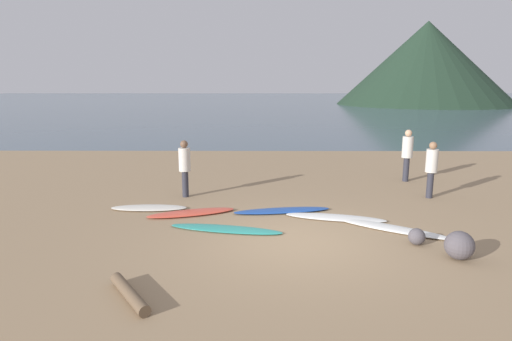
% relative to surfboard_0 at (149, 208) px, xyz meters
% --- Properties ---
extents(ground_plane, '(120.00, 120.00, 0.20)m').
position_rel_surfboard_0_xyz_m(ground_plane, '(3.75, 7.65, -0.14)').
color(ground_plane, '#997C5B').
rests_on(ground_plane, ground).
extents(ocean_water, '(140.00, 100.00, 0.01)m').
position_rel_surfboard_0_xyz_m(ocean_water, '(3.75, 59.91, -0.04)').
color(ocean_water, '#475B6B').
rests_on(ocean_water, ground).
extents(headland_hill, '(24.48, 24.48, 11.56)m').
position_rel_surfboard_0_xyz_m(headland_hill, '(26.56, 52.53, 5.74)').
color(headland_hill, '#1E3323').
rests_on(headland_hill, ground).
extents(surfboard_0, '(2.03, 0.62, 0.08)m').
position_rel_surfboard_0_xyz_m(surfboard_0, '(0.00, 0.00, 0.00)').
color(surfboard_0, silver).
rests_on(surfboard_0, ground).
extents(surfboard_1, '(2.32, 1.26, 0.09)m').
position_rel_surfboard_0_xyz_m(surfboard_1, '(1.21, -0.46, 0.01)').
color(surfboard_1, '#D84C38').
rests_on(surfboard_1, ground).
extents(surfboard_2, '(2.71, 1.06, 0.06)m').
position_rel_surfboard_0_xyz_m(surfboard_2, '(2.18, -1.67, -0.01)').
color(surfboard_2, teal).
rests_on(surfboard_2, ground).
extents(surfboard_3, '(2.60, 0.92, 0.09)m').
position_rel_surfboard_0_xyz_m(surfboard_3, '(3.55, -0.24, 0.00)').
color(surfboard_3, '#1E479E').
rests_on(surfboard_3, ground).
extents(surfboard_4, '(2.54, 1.09, 0.08)m').
position_rel_surfboard_0_xyz_m(surfboard_4, '(4.84, -0.81, -0.00)').
color(surfboard_4, white).
rests_on(surfboard_4, ground).
extents(surfboard_5, '(2.50, 1.85, 0.08)m').
position_rel_surfboard_0_xyz_m(surfboard_5, '(6.01, -1.61, -0.00)').
color(surfboard_5, white).
rests_on(surfboard_5, ground).
extents(person_0, '(0.36, 0.36, 1.77)m').
position_rel_surfboard_0_xyz_m(person_0, '(7.96, 3.39, 1.00)').
color(person_0, '#2D2D38').
rests_on(person_0, ground).
extents(person_1, '(0.34, 0.34, 1.66)m').
position_rel_surfboard_0_xyz_m(person_1, '(7.94, 1.22, 0.94)').
color(person_1, '#2D2D38').
rests_on(person_1, ground).
extents(person_2, '(0.34, 0.34, 1.68)m').
position_rel_surfboard_0_xyz_m(person_2, '(0.77, 1.29, 0.95)').
color(person_2, '#2D2D38').
rests_on(person_2, ground).
extents(driftwood_log, '(0.94, 1.23, 0.19)m').
position_rel_surfboard_0_xyz_m(driftwood_log, '(0.91, -4.90, 0.06)').
color(driftwood_log, brown).
rests_on(driftwood_log, ground).
extents(beach_rock_near, '(0.35, 0.35, 0.35)m').
position_rel_surfboard_0_xyz_m(beach_rock_near, '(6.25, -2.53, 0.14)').
color(beach_rock_near, '#514C51').
rests_on(beach_rock_near, ground).
extents(beach_rock_far, '(0.56, 0.56, 0.56)m').
position_rel_surfboard_0_xyz_m(beach_rock_far, '(6.79, -3.28, 0.24)').
color(beach_rock_far, '#524C51').
rests_on(beach_rock_far, ground).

